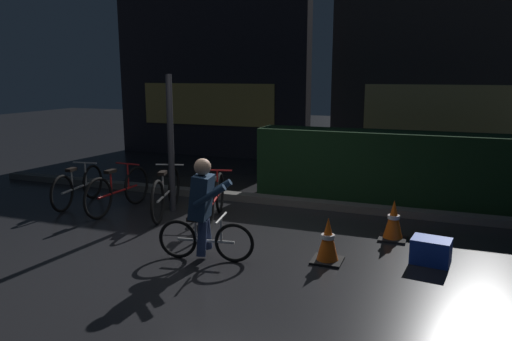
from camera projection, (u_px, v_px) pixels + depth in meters
The scene contains 14 objects.
ground_plane at pixel (226, 245), 6.42m from camera, with size 40.00×40.00×0.00m, color black.
sidewalk_curb at pixel (278, 200), 8.43m from camera, with size 12.00×0.24×0.12m, color #56544F.
hedge_row at pixel (393, 167), 8.52m from camera, with size 4.80×0.70×1.22m, color black.
storefront_left at pixel (211, 76), 13.13m from camera, with size 5.43×0.54×4.28m.
storefront_right at pixel (452, 83), 11.68m from camera, with size 5.73×0.54×4.00m.
street_post at pixel (171, 144), 7.83m from camera, with size 0.10×0.10×2.20m, color #2D2D33.
parked_bike_leftmost at pixel (78, 186), 8.32m from camera, with size 0.46×1.51×0.70m.
parked_bike_left_mid at pixel (118, 191), 7.94m from camera, with size 0.46×1.63×0.75m.
parked_bike_center_left at pixel (166, 193), 7.75m from camera, with size 0.56×1.61×0.77m.
parked_bike_center_right at pixel (215, 199), 7.42m from camera, with size 0.54×1.57×0.74m.
traffic_cone_near at pixel (328, 241), 5.80m from camera, with size 0.36×0.36×0.55m.
traffic_cone_far at pixel (393, 221), 6.58m from camera, with size 0.36×0.36×0.55m.
blue_crate at pixel (431, 251), 5.79m from camera, with size 0.44×0.32×0.30m, color #193DB7.
cyclist at pixel (204, 209), 5.81m from camera, with size 1.18×0.50×1.25m.
Camera 1 is at (2.55, -5.57, 2.22)m, focal length 34.30 mm.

